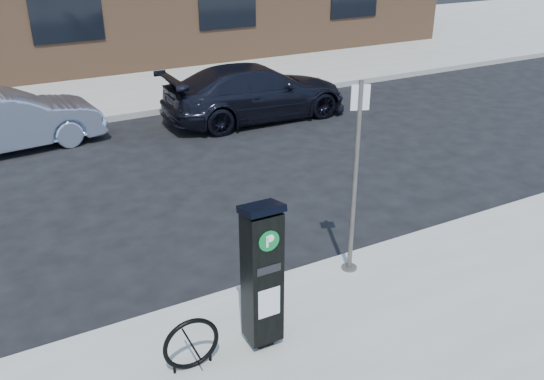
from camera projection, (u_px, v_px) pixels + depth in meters
ground at (269, 288)px, 7.54m from camera, size 120.00×120.00×0.00m
sidewalk_far at (63, 69)px, 18.64m from camera, size 60.00×12.00×0.15m
curb_near at (270, 284)px, 7.49m from camera, size 60.00×0.12×0.16m
curb_far at (111, 118)px, 13.88m from camera, size 60.00×0.12×0.16m
parking_kiosk at (262, 274)px, 5.97m from camera, size 0.40×0.35×1.72m
sign_pole at (355, 182)px, 7.16m from camera, size 0.22×0.20×2.55m
bike_rack at (191, 344)px, 5.87m from camera, size 0.60×0.06×0.60m
car_silver at (5, 121)px, 11.91m from camera, size 3.98×1.72×1.27m
car_dark at (256, 92)px, 13.87m from camera, size 4.57×1.90×1.32m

